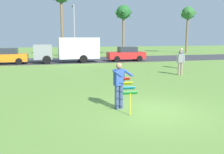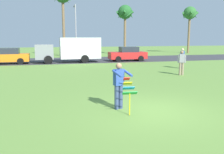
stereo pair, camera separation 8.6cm
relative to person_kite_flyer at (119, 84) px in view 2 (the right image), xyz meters
name	(u,v)px [view 2 (the right image)]	position (x,y,z in m)	size (l,w,h in m)	color
ground_plane	(151,111)	(1.07, -0.53, -0.95)	(120.00, 120.00, 0.00)	olive
road_strip	(81,60)	(1.07, 19.96, -0.95)	(120.00, 8.00, 0.01)	#38383D
person_kite_flyer	(119,84)	(0.00, 0.00, 0.00)	(0.67, 0.75, 1.73)	#384772
kite_held	(129,90)	(0.16, -0.65, -0.09)	(0.52, 0.65, 1.25)	red
parked_car_orange	(8,56)	(-6.58, 17.57, -0.18)	(4.22, 1.87, 1.60)	orange
parked_truck_grey_van	(72,49)	(-0.13, 17.56, 0.46)	(6.72, 2.18, 2.62)	gray
parked_car_red	(128,54)	(6.07, 17.56, -0.18)	(4.21, 1.86, 1.60)	red
palm_tree_centre_far	(125,14)	(8.68, 27.05, 5.14)	(2.58, 2.71, 7.43)	brown
palm_tree_far_left	(190,15)	(20.37, 28.34, 5.40)	(2.58, 2.71, 7.71)	brown
streetlight_pole	(76,27)	(1.06, 25.02, 3.05)	(0.24, 1.65, 7.00)	#9E9EA3
person_walker_near	(182,58)	(8.51, 10.05, -0.02)	(0.49, 0.38, 1.73)	#384772
person_walker_far	(182,62)	(6.53, 6.77, -0.02)	(0.54, 0.33, 1.73)	gray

